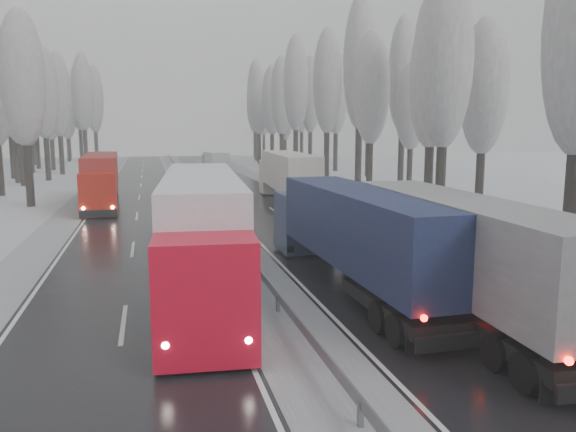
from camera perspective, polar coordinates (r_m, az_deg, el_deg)
name	(u,v)px	position (r m, az deg, el deg)	size (l,w,h in m)	color
carriageway_right	(294,224)	(38.31, 0.62, -0.77)	(7.50, 200.00, 0.03)	black
carriageway_left	(135,230)	(37.13, -15.27, -1.39)	(7.50, 200.00, 0.03)	black
median_slush	(217,227)	(37.36, -7.20, -1.08)	(3.00, 200.00, 0.04)	#ADB1B5
shoulder_right	(362,221)	(39.82, 7.54, -0.47)	(2.40, 200.00, 0.04)	#ADB1B5
shoulder_left	(52,233)	(37.60, -22.83, -1.64)	(2.40, 200.00, 0.04)	#ADB1B5
median_guardrail	(217,218)	(37.25, -7.21, -0.20)	(0.12, 200.00, 0.76)	slate
tree_18	(445,61)	(38.71, 15.69, 14.89)	(3.60, 3.60, 16.58)	black
tree_19	(484,88)	(44.84, 19.33, 12.20)	(3.60, 3.60, 14.57)	black
tree_20	(431,82)	(47.38, 14.37, 13.09)	(3.60, 3.60, 15.71)	black
tree_21	(433,64)	(52.11, 14.54, 14.72)	(3.60, 3.60, 18.62)	black
tree_22	(371,89)	(56.46, 8.45, 12.63)	(3.60, 3.60, 15.86)	black
tree_23	(411,107)	(62.60, 12.44, 10.79)	(3.60, 3.60, 13.55)	black
tree_24	(360,64)	(62.06, 7.33, 15.03)	(3.60, 3.60, 20.49)	black
tree_25	(403,76)	(68.36, 11.65, 13.78)	(3.60, 3.60, 19.44)	black
tree_26	(327,82)	(71.48, 4.01, 13.38)	(3.60, 3.60, 18.78)	black
tree_27	(369,92)	(77.61, 8.23, 12.40)	(3.60, 3.60, 17.62)	black
tree_28	(296,84)	(81.41, 0.80, 13.22)	(3.60, 3.60, 19.62)	black
tree_29	(336,94)	(87.28, 4.91, 12.26)	(3.60, 3.60, 18.11)	black
tree_30	(282,96)	(90.83, -0.65, 12.05)	(3.60, 3.60, 17.86)	black
tree_31	(310,95)	(96.22, 2.30, 12.14)	(3.60, 3.60, 18.58)	black
tree_32	(272,101)	(98.14, -1.64, 11.61)	(3.60, 3.60, 17.33)	black
tree_33	(284,113)	(102.66, -0.38, 10.42)	(3.60, 3.60, 14.33)	black
tree_34	(259,102)	(104.92, -2.97, 11.53)	(3.60, 3.60, 17.63)	black
tree_35	(302,101)	(110.92, 1.40, 11.59)	(3.60, 3.60, 18.25)	black
tree_36	(256,96)	(114.90, -3.28, 12.11)	(3.60, 3.60, 20.23)	black
tree_37	(285,109)	(120.17, -0.29, 10.81)	(3.60, 3.60, 16.37)	black
tree_38	(255,105)	(125.52, -3.41, 11.18)	(3.60, 3.60, 17.97)	black
tree_39	(264,111)	(129.94, -2.49, 10.60)	(3.60, 3.60, 16.19)	black
tree_62	(22,80)	(51.38, -25.38, 12.41)	(3.60, 3.60, 16.04)	black
tree_66	(18,98)	(70.39, -25.77, 10.76)	(3.60, 3.60, 15.23)	black
tree_67	(12,89)	(74.65, -26.27, 11.49)	(3.60, 3.60, 17.09)	black
tree_68	(43,93)	(76.80, -23.61, 11.35)	(3.60, 3.60, 16.65)	black
tree_69	(7,81)	(81.74, -26.64, 12.16)	(3.60, 3.60, 19.35)	black
tree_70	(58,96)	(86.73, -22.34, 11.23)	(3.60, 3.60, 17.09)	black
tree_71	(26,86)	(91.54, -25.05, 11.91)	(3.60, 3.60, 19.61)	black
tree_72	(50,107)	(96.29, -23.05, 10.13)	(3.60, 3.60, 15.11)	black
tree_73	(34,99)	(100.76, -24.38, 10.73)	(3.60, 3.60, 17.22)	black
tree_74	(83,93)	(106.63, -20.14, 11.67)	(3.60, 3.60, 19.68)	black
tree_75	(31,97)	(111.84, -24.63, 10.90)	(3.60, 3.60, 18.60)	black
tree_76	(94,100)	(115.84, -19.11, 11.09)	(3.60, 3.60, 18.55)	black
tree_77	(67,114)	(120.31, -21.57, 9.58)	(3.60, 3.60, 14.32)	black
tree_78	(78,98)	(122.76, -20.51, 11.17)	(3.60, 3.60, 19.55)	black
tree_79	(67,107)	(126.99, -21.53, 10.30)	(3.60, 3.60, 17.07)	black
truck_grey_tarp	(445,243)	(20.59, 15.65, -2.67)	(3.16, 16.19, 4.13)	#4E4E53
truck_blue_box	(351,230)	(22.73, 6.46, -1.39)	(2.89, 16.02, 4.09)	navy
truck_cream_box	(287,174)	(48.98, -0.14, 4.31)	(3.63, 17.13, 4.37)	beige
box_truck_distant	(215,163)	(82.73, -7.41, 5.41)	(3.31, 8.48, 3.09)	silver
truck_red_white	(202,224)	(22.38, -8.75, -0.85)	(4.20, 18.02, 4.59)	red
truck_red_red	(101,176)	(49.83, -18.47, 3.86)	(3.30, 16.65, 4.25)	#A81509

